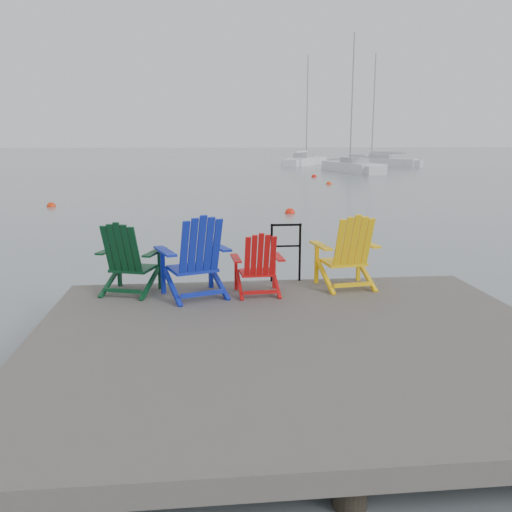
{
  "coord_description": "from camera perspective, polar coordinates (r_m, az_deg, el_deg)",
  "views": [
    {
      "loc": [
        -1.05,
        -5.63,
        2.64
      ],
      "look_at": [
        -0.19,
        2.7,
        0.85
      ],
      "focal_mm": 38.0,
      "sensor_mm": 36.0,
      "label": 1
    }
  ],
  "objects": [
    {
      "name": "chair_red",
      "position": [
        7.6,
        0.24,
        -0.78
      ],
      "size": [
        0.74,
        0.69,
        0.9
      ],
      "rotation": [
        0.0,
        0.0,
        0.05
      ],
      "color": "red",
      "rests_on": "dock"
    },
    {
      "name": "handrail",
      "position": [
        8.34,
        3.16,
        0.99
      ],
      "size": [
        0.48,
        0.04,
        0.9
      ],
      "color": "black",
      "rests_on": "dock"
    },
    {
      "name": "ground",
      "position": [
        6.31,
        4.32,
        -12.72
      ],
      "size": [
        400.0,
        400.0,
        0.0
      ],
      "primitive_type": "plane",
      "color": "slate",
      "rests_on": "ground"
    },
    {
      "name": "sailboat_near",
      "position": [
        47.56,
        10.07,
        9.14
      ],
      "size": [
        3.48,
        8.69,
        11.67
      ],
      "rotation": [
        0.0,
        0.0,
        0.15
      ],
      "color": "silver",
      "rests_on": "ground"
    },
    {
      "name": "buoy_a",
      "position": [
        20.12,
        3.59,
        4.51
      ],
      "size": [
        0.38,
        0.38,
        0.38
      ],
      "primitive_type": "sphere",
      "color": "red",
      "rests_on": "ground"
    },
    {
      "name": "buoy_b",
      "position": [
        23.64,
        -20.74,
        4.88
      ],
      "size": [
        0.37,
        0.37,
        0.37
      ],
      "primitive_type": "sphere",
      "color": "red",
      "rests_on": "ground"
    },
    {
      "name": "chair_green",
      "position": [
        7.84,
        -13.28,
        -0.18
      ],
      "size": [
        0.98,
        0.94,
        1.04
      ],
      "rotation": [
        0.0,
        0.0,
        -0.32
      ],
      "color": "#0A391D",
      "rests_on": "dock"
    },
    {
      "name": "chair_yellow",
      "position": [
        8.04,
        9.61,
        0.5
      ],
      "size": [
        0.95,
        0.89,
        1.1
      ],
      "rotation": [
        0.0,
        0.0,
        0.13
      ],
      "color": "yellow",
      "rests_on": "dock"
    },
    {
      "name": "buoy_c",
      "position": [
        33.75,
        7.68,
        7.48
      ],
      "size": [
        0.35,
        0.35,
        0.35
      ],
      "primitive_type": "sphere",
      "color": "#F53B0E",
      "rests_on": "ground"
    },
    {
      "name": "dock",
      "position": [
        6.17,
        4.37,
        -9.79
      ],
      "size": [
        6.0,
        5.0,
        1.4
      ],
      "color": "#312E2B",
      "rests_on": "ground"
    },
    {
      "name": "buoy_d",
      "position": [
        40.39,
        6.13,
        8.26
      ],
      "size": [
        0.4,
        0.4,
        0.4
      ],
      "primitive_type": "sphere",
      "color": "red",
      "rests_on": "ground"
    },
    {
      "name": "sailboat_mid",
      "position": [
        60.38,
        5.15,
        9.86
      ],
      "size": [
        6.19,
        8.53,
        11.8
      ],
      "rotation": [
        0.0,
        0.0,
        -0.52
      ],
      "color": "white",
      "rests_on": "ground"
    },
    {
      "name": "sailboat_far",
      "position": [
        58.93,
        12.46,
        9.58
      ],
      "size": [
        8.11,
        6.68,
        11.62
      ],
      "rotation": [
        0.0,
        0.0,
        0.95
      ],
      "color": "silver",
      "rests_on": "ground"
    },
    {
      "name": "chair_blue",
      "position": [
        7.49,
        -6.39,
        -0.03
      ],
      "size": [
        1.1,
        1.05,
        1.15
      ],
      "rotation": [
        0.0,
        0.0,
        0.34
      ],
      "color": "#1022A9",
      "rests_on": "dock"
    }
  ]
}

